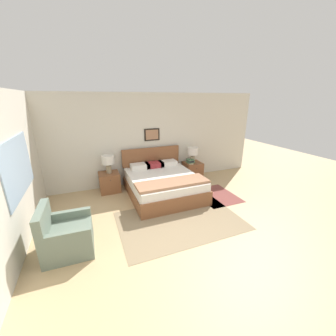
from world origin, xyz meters
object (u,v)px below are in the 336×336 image
at_px(nightstand_by_door, 192,170).
at_px(table_lamp_near_window, 108,161).
at_px(bed, 163,184).
at_px(armchair, 66,236).
at_px(nightstand_near_window, 110,182).
at_px(table_lamp_by_door, 193,152).

xyz_separation_m(nightstand_by_door, table_lamp_near_window, (-2.55, -0.00, 0.61)).
xyz_separation_m(bed, nightstand_by_door, (1.28, 0.73, -0.04)).
bearing_deg(table_lamp_near_window, nightstand_by_door, 0.09).
relative_size(armchair, nightstand_near_window, 1.60).
relative_size(bed, table_lamp_by_door, 4.10).
distance_m(nightstand_near_window, table_lamp_by_door, 2.62).
height_order(nightstand_near_window, table_lamp_near_window, table_lamp_near_window).
bearing_deg(bed, table_lamp_near_window, 150.36).
relative_size(bed, nightstand_near_window, 3.76).
height_order(armchair, table_lamp_by_door, table_lamp_by_door).
bearing_deg(nightstand_by_door, bed, -150.47).
height_order(bed, table_lamp_near_window, bed).
xyz_separation_m(nightstand_near_window, table_lamp_by_door, (2.55, -0.00, 0.61)).
height_order(bed, nightstand_near_window, bed).
bearing_deg(bed, nightstand_near_window, 150.47).
relative_size(bed, table_lamp_near_window, 4.10).
xyz_separation_m(table_lamp_near_window, table_lamp_by_door, (2.54, 0.00, 0.00)).
bearing_deg(nightstand_near_window, nightstand_by_door, 0.00).
bearing_deg(nightstand_by_door, table_lamp_near_window, -179.91).
distance_m(bed, nightstand_by_door, 1.47).
height_order(armchair, nightstand_near_window, armchair).
distance_m(bed, table_lamp_by_door, 1.56).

